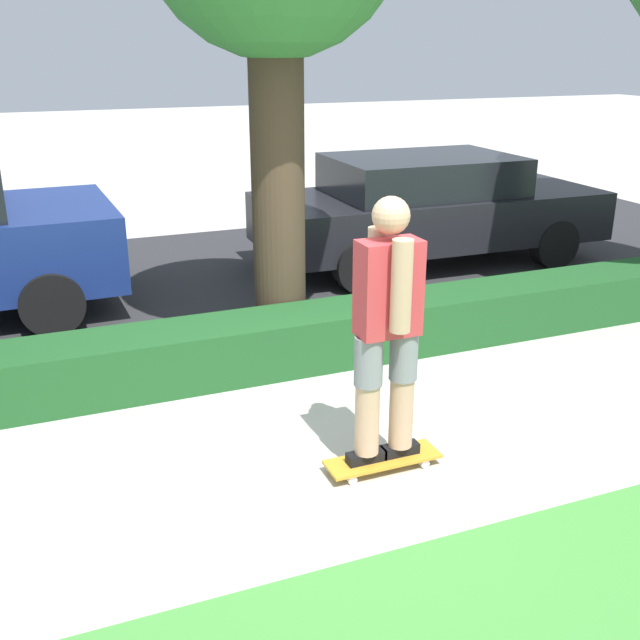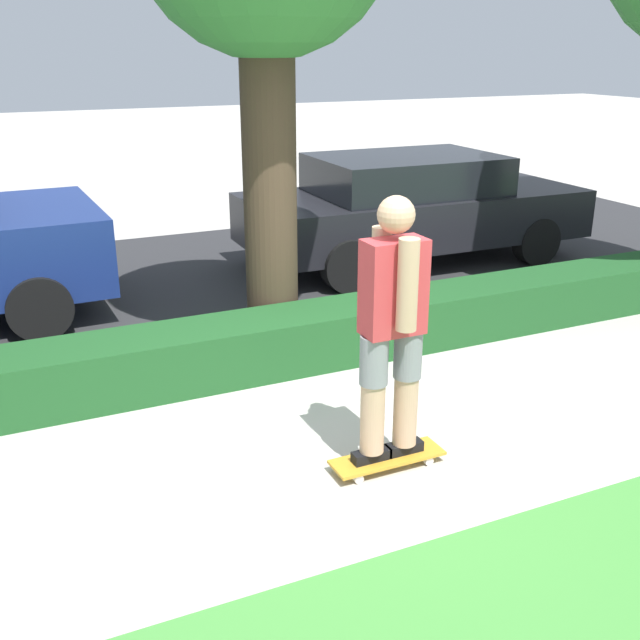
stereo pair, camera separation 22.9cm
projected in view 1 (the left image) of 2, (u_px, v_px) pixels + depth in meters
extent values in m
plane|color=#BCB7AD|center=(343.00, 459.00, 5.03)|extent=(60.00, 60.00, 0.00)
cube|color=#2D2D30|center=(197.00, 284.00, 8.68)|extent=(16.51, 5.00, 0.01)
cube|color=#1E5123|center=(267.00, 344.00, 6.34)|extent=(16.51, 0.60, 0.47)
cube|color=gold|center=(383.00, 459.00, 4.89)|extent=(0.77, 0.24, 0.02)
cylinder|color=silver|center=(424.00, 463.00, 4.92)|extent=(0.06, 0.04, 0.06)
cylinder|color=silver|center=(411.00, 450.00, 5.08)|extent=(0.06, 0.04, 0.06)
cylinder|color=silver|center=(352.00, 479.00, 4.73)|extent=(0.06, 0.04, 0.06)
cylinder|color=silver|center=(341.00, 466.00, 4.89)|extent=(0.06, 0.04, 0.06)
cube|color=black|center=(366.00, 457.00, 4.83)|extent=(0.26, 0.09, 0.07)
cylinder|color=tan|center=(368.00, 396.00, 4.68)|extent=(0.16, 0.16, 0.80)
cylinder|color=gray|center=(369.00, 361.00, 4.60)|extent=(0.18, 0.18, 0.32)
cube|color=black|center=(400.00, 449.00, 4.92)|extent=(0.26, 0.09, 0.07)
cylinder|color=tan|center=(402.00, 390.00, 4.77)|extent=(0.16, 0.16, 0.80)
cylinder|color=gray|center=(404.00, 355.00, 4.68)|extent=(0.18, 0.18, 0.32)
cube|color=#C6383D|center=(389.00, 288.00, 4.48)|extent=(0.38, 0.21, 0.59)
cylinder|color=tan|center=(401.00, 286.00, 4.33)|extent=(0.13, 0.13, 0.56)
cylinder|color=tan|center=(377.00, 272.00, 4.60)|extent=(0.13, 0.13, 0.56)
sphere|color=tan|center=(391.00, 215.00, 4.33)|extent=(0.23, 0.23, 0.23)
cylinder|color=#423323|center=(278.00, 183.00, 6.49)|extent=(0.47, 0.47, 2.98)
cylinder|color=black|center=(52.00, 303.00, 7.12)|extent=(0.61, 0.24, 0.61)
cylinder|color=black|center=(42.00, 256.00, 8.72)|extent=(0.61, 0.24, 0.61)
cube|color=black|center=(429.00, 216.00, 9.38)|extent=(4.31, 1.83, 0.59)
cube|color=black|center=(422.00, 175.00, 9.16)|extent=(2.25, 1.58, 0.45)
cylinder|color=black|center=(554.00, 244.00, 9.26)|extent=(0.60, 0.21, 0.60)
cylinder|color=black|center=(481.00, 217.00, 10.65)|extent=(0.60, 0.21, 0.60)
cylinder|color=black|center=(360.00, 266.00, 8.32)|extent=(0.60, 0.21, 0.60)
cylinder|color=black|center=(308.00, 234.00, 9.72)|extent=(0.60, 0.21, 0.60)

